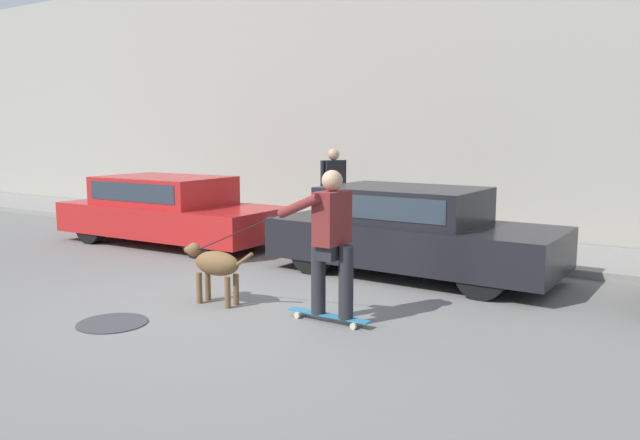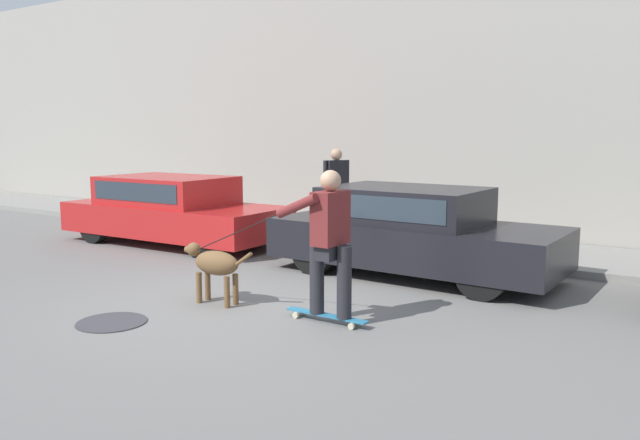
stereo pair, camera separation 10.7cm
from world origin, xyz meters
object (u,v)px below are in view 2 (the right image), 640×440
at_px(pedestrian_with_bag, 337,187).
at_px(parked_car_0, 172,211).
at_px(dog, 215,265).
at_px(skateboarder, 329,238).
at_px(parked_car_1, 412,232).

bearing_deg(pedestrian_with_bag, parked_car_0, -110.72).
bearing_deg(dog, pedestrian_with_bag, -78.89).
distance_m(parked_car_0, skateboarder, 5.72).
distance_m(parked_car_0, dog, 4.42).
xyz_separation_m(parked_car_0, dog, (3.51, -2.68, -0.14)).
xyz_separation_m(parked_car_0, parked_car_1, (4.87, 0.00, 0.01)).
height_order(parked_car_1, skateboarder, skateboarder).
height_order(parked_car_0, dog, parked_car_0).
height_order(parked_car_1, dog, parked_car_1).
bearing_deg(pedestrian_with_bag, dog, -46.74).
bearing_deg(pedestrian_with_bag, parked_car_1, -8.87).
xyz_separation_m(parked_car_0, pedestrian_with_bag, (2.39, 1.98, 0.41)).
bearing_deg(parked_car_0, skateboarder, -28.30).
relative_size(parked_car_0, parked_car_1, 1.04).
bearing_deg(dog, parked_car_0, -39.77).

